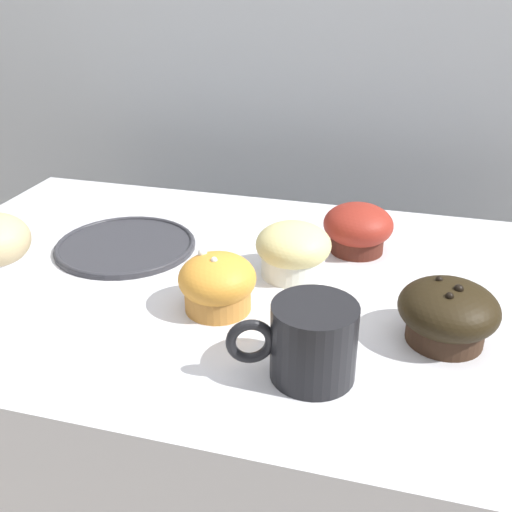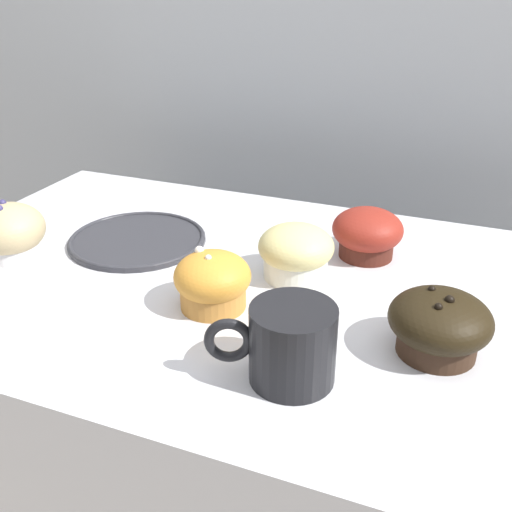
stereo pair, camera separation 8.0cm
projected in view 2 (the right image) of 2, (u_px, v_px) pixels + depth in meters
name	position (u px, v px, depth m)	size (l,w,h in m)	color
wall_back	(344.00, 159.00, 1.34)	(3.20, 0.10, 1.80)	#B2B7BC
display_counter	(242.00, 505.00, 1.04)	(1.00, 0.64, 0.90)	silver
muffin_front_center	(367.00, 233.00, 0.89)	(0.11, 0.11, 0.07)	#4A1E15
muffin_back_left	(439.00, 324.00, 0.67)	(0.12, 0.12, 0.08)	#362317
muffin_back_right	(210.00, 281.00, 0.76)	(0.10, 0.10, 0.08)	#C38036
muffin_front_left	(9.00, 232.00, 0.89)	(0.11, 0.11, 0.09)	silver
muffin_front_right	(296.00, 252.00, 0.83)	(0.11, 0.11, 0.08)	silver
coffee_cup	(290.00, 343.00, 0.62)	(0.13, 0.09, 0.09)	black
serving_plate	(137.00, 239.00, 0.95)	(0.22, 0.22, 0.01)	#2D2D33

